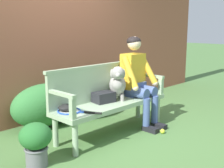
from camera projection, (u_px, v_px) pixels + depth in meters
The scene contains 15 objects.
ground_plane at pixel (112, 133), 4.09m from camera, with size 40.00×40.00×0.00m, color #4C753D.
brick_garden_fence at pixel (53, 30), 4.72m from camera, with size 8.00×0.30×2.79m, color #9E5642.
hedge_bush_mid_left at pixel (85, 98), 4.90m from camera, with size 1.04×0.81×0.56m, color #337538.
hedge_bush_far_right at pixel (44, 105), 4.34m from camera, with size 1.04×0.63×0.64m, color #337538.
garden_bench at pixel (112, 106), 4.02m from camera, with size 1.78×0.50×0.45m.
bench_backrest at pixel (101, 82), 4.10m from camera, with size 1.82×0.06×0.50m.
bench_armrest_left_end at pixel (66, 100), 3.31m from camera, with size 0.06×0.50×0.28m.
bench_armrest_right_end at pixel (154, 80), 4.50m from camera, with size 0.06×0.50×0.28m.
person_seated at pixel (137, 78), 4.31m from camera, with size 0.56×0.65×1.32m.
dog_on_bench at pixel (118, 83), 4.06m from camera, with size 0.44×0.43×0.49m.
tennis_racket at pixel (71, 111), 3.54m from camera, with size 0.40×0.57×0.03m.
baseball_glove at pixel (67, 108), 3.56m from camera, with size 0.22×0.17×0.09m, color black.
sports_bag at pixel (104, 97), 3.98m from camera, with size 0.28×0.20×0.14m, color #232328.
tennis_ball at pixel (162, 131), 4.07m from camera, with size 0.07×0.07×0.07m, color #CCDB33.
potted_plant at pixel (36, 141), 3.09m from camera, with size 0.35×0.35×0.48m.
Camera 1 is at (-2.79, -2.69, 1.48)m, focal length 47.02 mm.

